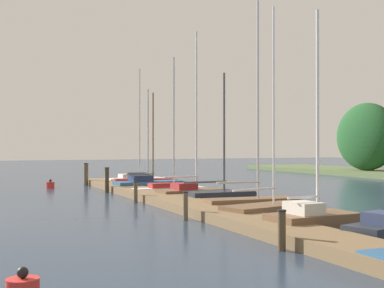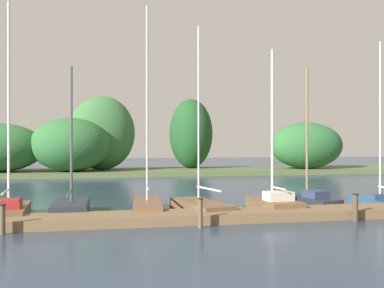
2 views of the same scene
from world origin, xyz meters
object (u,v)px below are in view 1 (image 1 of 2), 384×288
(mooring_piling_0, at_px, (86,174))
(channel_buoy_1, at_px, (50,185))
(sailboat_0, at_px, (137,180))
(mooring_piling_3, at_px, (186,206))
(sailboat_2, at_px, (150,184))
(sailboat_3, at_px, (171,188))
(sailboat_6, at_px, (256,201))
(sailboat_8, at_px, (314,218))
(sailboat_1, at_px, (145,181))
(mooring_piling_1, at_px, (107,180))
(mooring_piling_2, at_px, (136,192))
(sailboat_7, at_px, (272,209))
(mooring_piling_4, at_px, (282,230))
(sailboat_5, at_px, (222,196))
(sailboat_4, at_px, (193,191))

(mooring_piling_0, bearing_deg, channel_buoy_1, -59.53)
(sailboat_0, distance_m, mooring_piling_3, 17.58)
(sailboat_2, relative_size, sailboat_3, 0.78)
(sailboat_6, distance_m, sailboat_8, 5.17)
(sailboat_1, xyz_separation_m, sailboat_6, (12.74, 0.44, -0.03))
(sailboat_2, height_order, mooring_piling_1, sailboat_2)
(sailboat_1, bearing_deg, mooring_piling_2, -102.56)
(sailboat_3, bearing_deg, mooring_piling_3, -110.69)
(sailboat_2, bearing_deg, sailboat_7, -93.00)
(sailboat_7, bearing_deg, mooring_piling_0, 86.07)
(sailboat_2, relative_size, sailboat_7, 0.75)
(mooring_piling_4, xyz_separation_m, channel_buoy_1, (-21.87, -2.44, -0.30))
(mooring_piling_2, distance_m, mooring_piling_4, 12.07)
(sailboat_5, bearing_deg, sailboat_3, 98.44)
(mooring_piling_1, xyz_separation_m, mooring_piling_4, (17.61, -0.03, -0.20))
(sailboat_6, height_order, sailboat_7, sailboat_6)
(sailboat_3, distance_m, mooring_piling_2, 4.14)
(sailboat_8, distance_m, channel_buoy_1, 20.36)
(sailboat_1, distance_m, mooring_piling_2, 8.48)
(mooring_piling_1, relative_size, mooring_piling_3, 1.40)
(mooring_piling_4, bearing_deg, sailboat_5, 161.10)
(sailboat_4, distance_m, mooring_piling_3, 7.41)
(sailboat_3, height_order, mooring_piling_2, sailboat_3)
(mooring_piling_3, bearing_deg, sailboat_2, 166.93)
(sailboat_4, xyz_separation_m, sailboat_5, (2.26, 0.45, -0.05))
(mooring_piling_0, relative_size, mooring_piling_2, 1.55)
(sailboat_1, bearing_deg, mooring_piling_1, -133.37)
(sailboat_0, distance_m, sailboat_7, 17.87)
(sailboat_6, bearing_deg, sailboat_8, -95.34)
(sailboat_0, height_order, channel_buoy_1, sailboat_0)
(sailboat_4, bearing_deg, sailboat_1, 86.53)
(sailboat_1, bearing_deg, sailboat_0, 90.87)
(sailboat_0, height_order, mooring_piling_0, sailboat_0)
(sailboat_0, relative_size, sailboat_6, 0.93)
(sailboat_6, bearing_deg, mooring_piling_3, -153.67)
(sailboat_8, relative_size, mooring_piling_2, 7.07)
(sailboat_8, xyz_separation_m, mooring_piling_4, (2.13, -2.56, 0.11))
(sailboat_7, xyz_separation_m, mooring_piling_2, (-6.91, -2.95, 0.18))
(sailboat_0, distance_m, channel_buoy_1, 6.00)
(sailboat_3, relative_size, channel_buoy_1, 13.11)
(sailboat_1, height_order, sailboat_3, sailboat_3)
(mooring_piling_0, relative_size, channel_buoy_1, 2.63)
(sailboat_3, bearing_deg, sailboat_7, -92.25)
(mooring_piling_1, distance_m, mooring_piling_2, 5.55)
(sailboat_8, distance_m, mooring_piling_3, 4.56)
(sailboat_6, height_order, mooring_piling_4, sailboat_6)
(sailboat_2, height_order, sailboat_5, sailboat_5)
(sailboat_4, xyz_separation_m, mooring_piling_2, (0.42, -3.07, 0.09))
(mooring_piling_1, bearing_deg, sailboat_4, 30.57)
(mooring_piling_0, xyz_separation_m, channel_buoy_1, (1.47, -2.50, -0.53))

